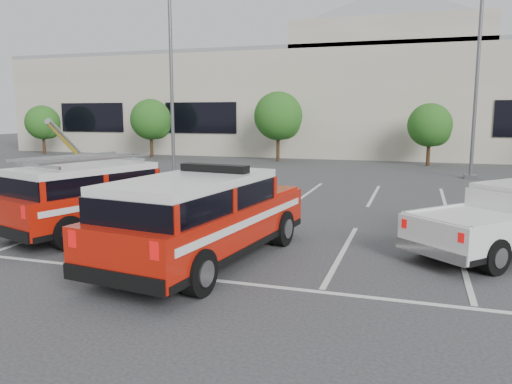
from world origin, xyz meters
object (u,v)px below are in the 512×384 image
(tree_mid_left, at_px, (280,118))
(light_pole_left, at_px, (171,77))
(tree_far_left, at_px, (44,124))
(utility_rig, at_px, (61,189))
(tree_mid_right, at_px, (431,127))
(fire_chief_suv, at_px, (204,224))
(light_pole_mid, at_px, (477,76))
(tree_left, at_px, (152,121))
(ladder_suv, at_px, (97,201))
(convention_building, at_px, (368,97))
(white_pickup, at_px, (509,226))

(tree_mid_left, xyz_separation_m, light_pole_left, (-3.09, -10.05, 2.14))
(tree_mid_left, bearing_deg, tree_far_left, -180.00)
(tree_far_left, relative_size, tree_mid_left, 0.82)
(utility_rig, bearing_deg, tree_mid_left, 74.67)
(tree_mid_right, height_order, fire_chief_suv, tree_mid_right)
(tree_mid_right, relative_size, light_pole_mid, 0.39)
(tree_left, distance_m, fire_chief_suv, 28.03)
(tree_mid_right, distance_m, light_pole_left, 16.72)
(light_pole_left, bearing_deg, light_pole_mid, 14.93)
(fire_chief_suv, height_order, ladder_suv, same)
(tree_far_left, distance_m, light_pole_left, 19.85)
(convention_building, bearing_deg, ladder_suv, -97.96)
(light_pole_mid, distance_m, white_pickup, 15.48)
(tree_far_left, distance_m, fire_chief_suv, 34.34)
(light_pole_left, relative_size, white_pickup, 1.94)
(convention_building, xyz_separation_m, light_pole_left, (-8.18, -19.86, 0.47))
(tree_far_left, distance_m, tree_mid_right, 30.00)
(fire_chief_suv, bearing_deg, tree_left, 129.51)
(light_pole_left, bearing_deg, tree_far_left, 149.29)
(tree_far_left, bearing_deg, utility_rig, -48.27)
(light_pole_left, distance_m, light_pole_mid, 15.52)
(tree_mid_left, distance_m, light_pole_left, 10.73)
(tree_mid_right, distance_m, white_pickup, 20.97)
(tree_far_left, xyz_separation_m, white_pickup, (31.42, -20.84, -1.84))
(tree_far_left, relative_size, light_pole_left, 0.39)
(white_pickup, bearing_deg, fire_chief_suv, -114.58)
(white_pickup, bearing_deg, convention_building, 143.31)
(convention_building, xyz_separation_m, white_pickup, (6.32, -30.66, -4.06))
(tree_left, height_order, fire_chief_suv, tree_left)
(tree_mid_right, xyz_separation_m, utility_rig, (-13.07, -18.98, -1.87))
(convention_building, height_order, tree_far_left, convention_building)
(tree_left, relative_size, light_pole_left, 0.43)
(ladder_suv, height_order, utility_rig, utility_rig)
(light_pole_mid, relative_size, white_pickup, 1.94)
(light_pole_mid, bearing_deg, tree_mid_left, 153.08)
(light_pole_left, distance_m, utility_rig, 10.03)
(ladder_suv, bearing_deg, tree_mid_left, 110.08)
(utility_rig, bearing_deg, fire_chief_suv, -37.81)
(utility_rig, bearing_deg, light_pole_mid, 34.67)
(convention_building, height_order, tree_left, convention_building)
(convention_building, distance_m, light_pole_mid, 17.27)
(tree_far_left, distance_m, tree_left, 10.00)
(light_pole_mid, relative_size, utility_rig, 2.58)
(tree_mid_left, xyz_separation_m, tree_mid_right, (10.00, -0.00, -0.54))
(light_pole_left, height_order, light_pole_mid, same)
(tree_mid_left, relative_size, light_pole_mid, 0.47)
(tree_mid_left, bearing_deg, convention_building, 62.60)
(tree_mid_left, relative_size, ladder_suv, 0.82)
(white_pickup, height_order, utility_rig, utility_rig)
(tree_far_left, bearing_deg, ladder_suv, -46.80)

